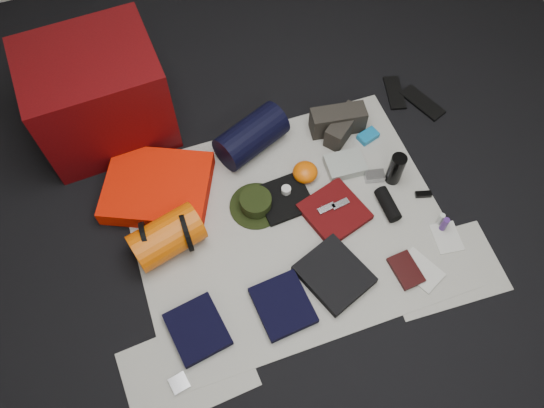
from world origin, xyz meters
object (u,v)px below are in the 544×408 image
object	(u,v)px
navy_duffel	(251,136)
red_cabinet	(99,95)
water_bottle	(396,169)
compact_camera	(374,176)
sleeping_pad	(158,188)
stuff_sack	(167,237)
paperback_book	(406,270)

from	to	relation	value
navy_duffel	red_cabinet	bearing A→B (deg)	127.53
water_bottle	compact_camera	bearing A→B (deg)	157.17
compact_camera	sleeping_pad	bearing A→B (deg)	177.80
stuff_sack	water_bottle	world-z (taller)	stuff_sack
red_cabinet	sleeping_pad	bearing A→B (deg)	-76.63
paperback_book	compact_camera	bearing A→B (deg)	76.98
water_bottle	compact_camera	size ratio (longest dim) A/B	1.96
sleeping_pad	stuff_sack	xyz separation A→B (m)	(-0.02, -0.33, 0.05)
red_cabinet	navy_duffel	size ratio (longest dim) A/B	1.72
sleeping_pad	water_bottle	size ratio (longest dim) A/B	2.65
sleeping_pad	compact_camera	size ratio (longest dim) A/B	5.20
red_cabinet	stuff_sack	xyz separation A→B (m)	(0.13, -0.86, -0.18)
water_bottle	compact_camera	world-z (taller)	water_bottle
sleeping_pad	paperback_book	xyz separation A→B (m)	(1.06, -0.86, -0.04)
paperback_book	red_cabinet	bearing A→B (deg)	126.61
red_cabinet	paperback_book	world-z (taller)	red_cabinet
red_cabinet	navy_duffel	bearing A→B (deg)	-32.45
paperback_book	water_bottle	bearing A→B (deg)	66.70
stuff_sack	navy_duffel	size ratio (longest dim) A/B	0.89
water_bottle	sleeping_pad	bearing A→B (deg)	164.38
red_cabinet	water_bottle	bearing A→B (deg)	-35.25
stuff_sack	compact_camera	distance (m)	1.17
compact_camera	paperback_book	xyz separation A→B (m)	(-0.08, -0.56, -0.01)
compact_camera	paperback_book	distance (m)	0.56
navy_duffel	paperback_book	xyz separation A→B (m)	(0.49, -0.98, -0.09)
sleeping_pad	stuff_sack	size ratio (longest dim) A/B	1.55
water_bottle	paperback_book	distance (m)	0.55
sleeping_pad	stuff_sack	distance (m)	0.34
sleeping_pad	navy_duffel	size ratio (longest dim) A/B	1.38
paperback_book	sleeping_pad	bearing A→B (deg)	136.25
navy_duffel	compact_camera	size ratio (longest dim) A/B	3.77
water_bottle	paperback_book	size ratio (longest dim) A/B	1.12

